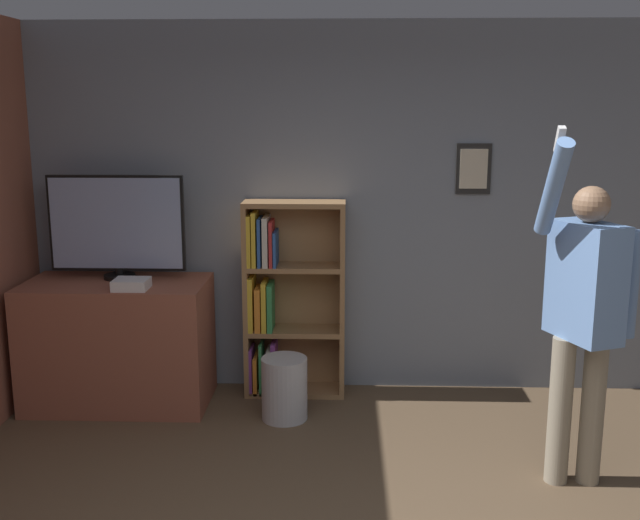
% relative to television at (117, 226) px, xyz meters
% --- Properties ---
extents(wall_back, '(6.69, 0.09, 2.70)m').
position_rel_television_xyz_m(wall_back, '(1.65, 0.31, 0.08)').
color(wall_back, gray).
rests_on(wall_back, ground_plane).
extents(tv_ledge, '(1.27, 0.68, 0.89)m').
position_rel_television_xyz_m(tv_ledge, '(0.00, -0.11, -0.83)').
color(tv_ledge, '#93513D').
rests_on(tv_ledge, ground_plane).
extents(television, '(0.96, 0.22, 0.74)m').
position_rel_television_xyz_m(television, '(0.00, 0.00, 0.00)').
color(television, black).
rests_on(television, tv_ledge).
extents(game_console, '(0.23, 0.20, 0.07)m').
position_rel_television_xyz_m(game_console, '(0.17, -0.31, -0.34)').
color(game_console, white).
rests_on(game_console, tv_ledge).
extents(bookshelf, '(0.73, 0.28, 1.44)m').
position_rel_television_xyz_m(bookshelf, '(1.16, 0.13, -0.56)').
color(bookshelf, '#997047').
rests_on(bookshelf, ground_plane).
extents(person, '(0.57, 0.56, 2.01)m').
position_rel_television_xyz_m(person, '(2.91, -1.18, -0.25)').
color(person, gray).
rests_on(person, ground_plane).
extents(waste_bin, '(0.31, 0.31, 0.43)m').
position_rel_television_xyz_m(waste_bin, '(1.20, -0.35, -1.06)').
color(waste_bin, '#B7B7BC').
rests_on(waste_bin, ground_plane).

